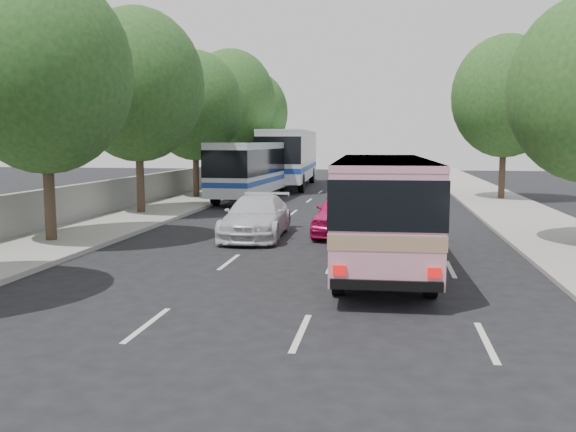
% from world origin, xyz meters
% --- Properties ---
extents(ground, '(120.00, 120.00, 0.00)m').
position_xyz_m(ground, '(0.00, 0.00, 0.00)').
color(ground, black).
rests_on(ground, ground).
extents(sidewalk_left, '(4.00, 90.00, 0.15)m').
position_xyz_m(sidewalk_left, '(-8.50, 20.00, 0.07)').
color(sidewalk_left, '#9E998E').
rests_on(sidewalk_left, ground).
extents(sidewalk_right, '(4.00, 90.00, 0.12)m').
position_xyz_m(sidewalk_right, '(8.50, 20.00, 0.06)').
color(sidewalk_right, '#9E998E').
rests_on(sidewalk_right, ground).
extents(low_wall, '(0.30, 90.00, 1.50)m').
position_xyz_m(low_wall, '(-10.30, 20.00, 0.90)').
color(low_wall, '#9E998E').
rests_on(low_wall, sidewalk_left).
extents(tree_left_b, '(5.70, 5.70, 8.88)m').
position_xyz_m(tree_left_b, '(-8.42, 5.94, 5.82)').
color(tree_left_b, '#38281E').
rests_on(tree_left_b, ground).
extents(tree_left_c, '(6.00, 6.00, 9.35)m').
position_xyz_m(tree_left_c, '(-8.62, 13.94, 6.12)').
color(tree_left_c, '#38281E').
rests_on(tree_left_c, ground).
extents(tree_left_d, '(5.52, 5.52, 8.60)m').
position_xyz_m(tree_left_d, '(-8.52, 21.94, 5.63)').
color(tree_left_d, '#38281E').
rests_on(tree_left_d, ground).
extents(tree_left_e, '(6.30, 6.30, 9.82)m').
position_xyz_m(tree_left_e, '(-8.42, 29.94, 6.43)').
color(tree_left_e, '#38281E').
rests_on(tree_left_e, ground).
extents(tree_left_f, '(5.88, 5.88, 9.16)m').
position_xyz_m(tree_left_f, '(-8.62, 37.94, 6.00)').
color(tree_left_f, '#38281E').
rests_on(tree_left_f, ground).
extents(tree_right_far, '(6.00, 6.00, 9.35)m').
position_xyz_m(tree_right_far, '(9.08, 23.94, 6.12)').
color(tree_right_far, '#38281E').
rests_on(tree_right_far, ground).
extents(pink_bus, '(2.62, 9.28, 2.94)m').
position_xyz_m(pink_bus, '(2.36, 4.00, 1.83)').
color(pink_bus, pink).
rests_on(pink_bus, ground).
extents(pink_taxi, '(2.32, 4.92, 1.63)m').
position_xyz_m(pink_taxi, '(1.00, 9.66, 0.81)').
color(pink_taxi, '#D7125F').
rests_on(pink_taxi, ground).
extents(white_pickup, '(2.22, 5.12, 1.47)m').
position_xyz_m(white_pickup, '(-2.08, 8.51, 0.73)').
color(white_pickup, silver).
rests_on(white_pickup, ground).
extents(tour_coach_front, '(2.92, 11.18, 3.31)m').
position_xyz_m(tour_coach_front, '(-5.22, 22.29, 2.00)').
color(tour_coach_front, silver).
rests_on(tour_coach_front, ground).
extents(tour_coach_rear, '(3.62, 13.94, 4.13)m').
position_xyz_m(tour_coach_rear, '(-4.63, 32.07, 2.49)').
color(tour_coach_rear, silver).
rests_on(tour_coach_rear, ground).
extents(taxi_roof_sign, '(0.56, 0.23, 0.18)m').
position_xyz_m(taxi_roof_sign, '(1.00, 9.66, 1.72)').
color(taxi_roof_sign, silver).
rests_on(taxi_roof_sign, pink_taxi).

